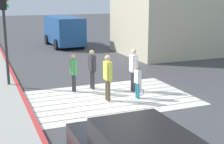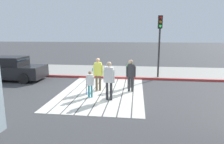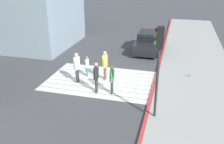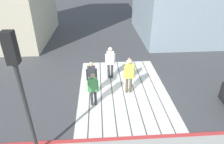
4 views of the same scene
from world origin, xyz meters
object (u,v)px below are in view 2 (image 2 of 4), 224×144
at_px(car_parked_near_curb, 12,69).
at_px(water_bottle, 92,70).
at_px(pedestrian_teen_behind, 131,73).
at_px(traffic_light_corner, 160,34).
at_px(pedestrian_adult_side, 98,72).
at_px(pedestrian_child_with_racket, 90,83).
at_px(pedestrian_adult_lead, 109,78).
at_px(pedestrian_adult_trailing, 130,71).

xyz_separation_m(car_parked_near_curb, water_bottle, (-3.22, 4.79, -0.50)).
bearing_deg(car_parked_near_curb, pedestrian_teen_behind, 77.67).
bearing_deg(water_bottle, traffic_light_corner, 71.77).
xyz_separation_m(pedestrian_adult_side, pedestrian_child_with_racket, (1.21, -0.17, -0.30)).
distance_m(traffic_light_corner, pedestrian_child_with_racket, 6.31).
relative_size(car_parked_near_curb, pedestrian_teen_behind, 2.48).
bearing_deg(traffic_light_corner, pedestrian_adult_lead, -29.38).
bearing_deg(pedestrian_adult_lead, pedestrian_adult_side, -151.44).
height_order(water_bottle, pedestrian_adult_lead, pedestrian_adult_lead).
bearing_deg(water_bottle, pedestrian_child_with_racket, 11.67).
bearing_deg(pedestrian_adult_lead, pedestrian_adult_trailing, 159.40).
bearing_deg(traffic_light_corner, pedestrian_adult_side, -46.43).
bearing_deg(pedestrian_child_with_racket, water_bottle, -168.33).
distance_m(water_bottle, pedestrian_child_with_racket, 6.36).
distance_m(pedestrian_adult_side, pedestrian_teen_behind, 1.77).
bearing_deg(pedestrian_adult_side, pedestrian_adult_lead, 28.56).
xyz_separation_m(traffic_light_corner, pedestrian_child_with_racket, (4.57, -3.70, -2.29)).
height_order(pedestrian_adult_lead, pedestrian_teen_behind, pedestrian_adult_lead).
relative_size(car_parked_near_curb, traffic_light_corner, 1.01).
bearing_deg(pedestrian_adult_side, car_parked_near_curb, -105.91).
bearing_deg(pedestrian_teen_behind, pedestrian_adult_lead, -32.47).
relative_size(pedestrian_teen_behind, pedestrian_child_with_racket, 1.31).
bearing_deg(pedestrian_teen_behind, pedestrian_adult_trailing, -175.09).
distance_m(pedestrian_adult_side, pedestrian_child_with_racket, 1.26).
bearing_deg(pedestrian_adult_side, water_bottle, -163.78).
relative_size(car_parked_near_curb, pedestrian_adult_side, 2.40).
bearing_deg(pedestrian_adult_lead, car_parked_near_curb, -114.82).
bearing_deg(pedestrian_adult_side, traffic_light_corner, 133.57).
relative_size(pedestrian_adult_side, pedestrian_child_with_racket, 1.36).
bearing_deg(pedestrian_adult_lead, traffic_light_corner, 150.62).
bearing_deg(pedestrian_adult_side, pedestrian_teen_behind, 90.94).
distance_m(car_parked_near_curb, traffic_light_corner, 10.17).
height_order(pedestrian_adult_lead, pedestrian_adult_trailing, pedestrian_adult_lead).
xyz_separation_m(water_bottle, pedestrian_teen_behind, (4.97, 3.22, 0.78)).
bearing_deg(traffic_light_corner, pedestrian_teen_behind, -27.91).
relative_size(traffic_light_corner, pedestrian_adult_lead, 2.33).
bearing_deg(pedestrian_adult_side, pedestrian_child_with_racket, -8.10).
height_order(pedestrian_adult_lead, pedestrian_child_with_racket, pedestrian_adult_lead).
relative_size(pedestrian_adult_side, pedestrian_teen_behind, 1.04).
xyz_separation_m(water_bottle, pedestrian_adult_trailing, (4.12, 3.15, 0.71)).
height_order(pedestrian_adult_trailing, pedestrian_adult_side, pedestrian_adult_side).
xyz_separation_m(car_parked_near_curb, pedestrian_child_with_racket, (2.99, 6.07, 0.01)).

